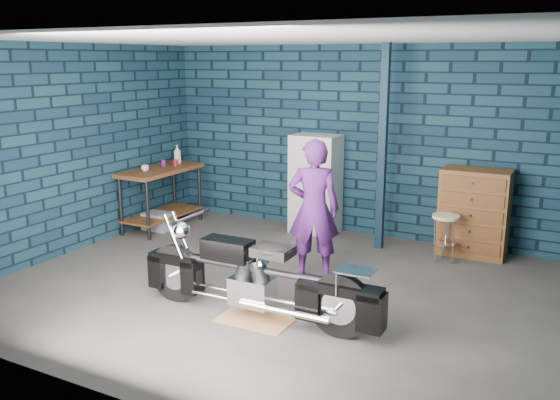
% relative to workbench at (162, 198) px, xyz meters
% --- Properties ---
extents(ground, '(6.00, 6.00, 0.00)m').
position_rel_workbench_xyz_m(ground, '(2.68, -1.37, -0.46)').
color(ground, '#4C4A47').
rests_on(ground, ground).
extents(room_walls, '(6.02, 5.01, 2.71)m').
position_rel_workbench_xyz_m(room_walls, '(2.68, -0.82, 1.45)').
color(room_walls, '#102536').
rests_on(room_walls, ground).
extents(support_post, '(0.10, 0.10, 2.70)m').
position_rel_workbench_xyz_m(support_post, '(3.23, 0.58, 0.90)').
color(support_post, '#102434').
rests_on(support_post, ground).
extents(workbench, '(0.60, 1.40, 0.91)m').
position_rel_workbench_xyz_m(workbench, '(0.00, 0.00, 0.00)').
color(workbench, brown).
rests_on(workbench, ground).
extents(drip_mat, '(0.73, 0.55, 0.01)m').
position_rel_workbench_xyz_m(drip_mat, '(2.90, -2.14, -0.45)').
color(drip_mat, '#9A6B43').
rests_on(drip_mat, ground).
extents(motorcycle, '(2.19, 0.62, 0.96)m').
position_rel_workbench_xyz_m(motorcycle, '(2.90, -2.14, 0.03)').
color(motorcycle, black).
rests_on(motorcycle, ground).
extents(person, '(0.70, 0.59, 1.63)m').
position_rel_workbench_xyz_m(person, '(2.89, -0.83, 0.36)').
color(person, '#4E1C6A').
rests_on(person, ground).
extents(storage_bin, '(0.42, 0.30, 0.26)m').
position_rel_workbench_xyz_m(storage_bin, '(0.02, -0.14, -0.33)').
color(storage_bin, gray).
rests_on(storage_bin, ground).
extents(locker, '(0.67, 0.48, 1.44)m').
position_rel_workbench_xyz_m(locker, '(2.15, 0.86, 0.27)').
color(locker, silver).
rests_on(locker, ground).
extents(tool_chest, '(0.85, 0.47, 1.13)m').
position_rel_workbench_xyz_m(tool_chest, '(4.39, 0.86, 0.11)').
color(tool_chest, brown).
rests_on(tool_chest, ground).
extents(shop_stool, '(0.44, 0.44, 0.61)m').
position_rel_workbench_xyz_m(shop_stool, '(4.14, 0.41, -0.15)').
color(shop_stool, beige).
rests_on(shop_stool, ground).
extents(cup_a, '(0.12, 0.12, 0.09)m').
position_rel_workbench_xyz_m(cup_a, '(-0.05, -0.29, 0.50)').
color(cup_a, beige).
rests_on(cup_a, workbench).
extents(mug_purple, '(0.08, 0.08, 0.10)m').
position_rel_workbench_xyz_m(mug_purple, '(-0.07, 0.16, 0.50)').
color(mug_purple, '#631967').
rests_on(mug_purple, workbench).
extents(mug_red, '(0.08, 0.08, 0.10)m').
position_rel_workbench_xyz_m(mug_red, '(0.11, 0.22, 0.51)').
color(mug_red, maroon).
rests_on(mug_red, workbench).
extents(bottle, '(0.14, 0.14, 0.30)m').
position_rel_workbench_xyz_m(bottle, '(-0.00, 0.42, 0.60)').
color(bottle, gray).
rests_on(bottle, workbench).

